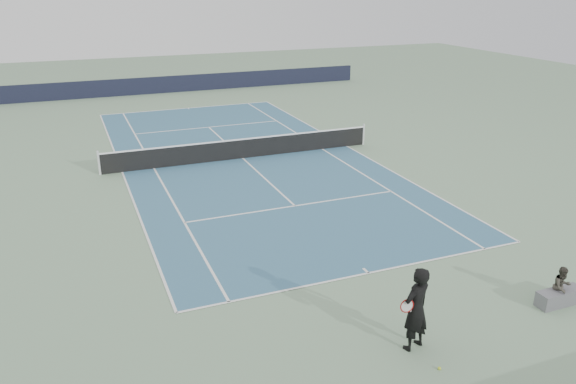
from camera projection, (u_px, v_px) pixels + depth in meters
name	position (u px, v px, depth m)	size (l,w,h in m)	color
ground	(243.00, 158.00, 26.29)	(80.00, 80.00, 0.00)	gray
court_surface	(243.00, 158.00, 26.28)	(10.97, 23.77, 0.01)	#35627F
tennis_net	(242.00, 148.00, 26.11)	(12.90, 0.10, 1.07)	silver
windscreen_far	(170.00, 84.00, 41.61)	(30.00, 0.25, 1.20)	black
tennis_player	(416.00, 309.00, 12.41)	(0.90, 0.75, 2.02)	black
tennis_ball	(439.00, 368.00, 12.01)	(0.07, 0.07, 0.07)	#C1D52B
spectator_bench	(561.00, 292.00, 14.33)	(1.30, 0.48, 1.10)	#5E5E63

